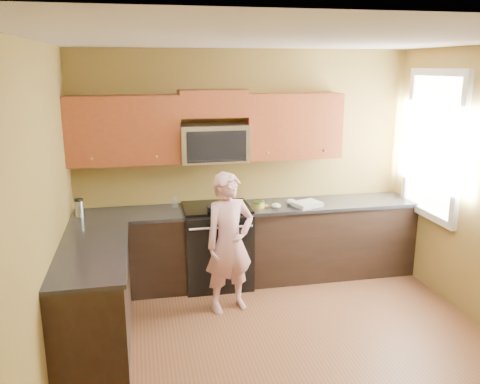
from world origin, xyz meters
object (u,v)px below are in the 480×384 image
object	(u,v)px
frying_pan	(219,211)
butter_tub	(259,208)
stove	(217,245)
microwave	(214,161)
woman	(229,243)
travel_mug	(80,216)

from	to	relation	value
frying_pan	butter_tub	xyz separation A→B (m)	(0.49, 0.13, -0.03)
stove	butter_tub	distance (m)	0.66
butter_tub	microwave	bearing A→B (deg)	158.91
stove	butter_tub	xyz separation A→B (m)	(0.49, -0.06, 0.45)
woman	butter_tub	size ratio (longest dim) A/B	11.09
stove	woman	distance (m)	0.71
woman	butter_tub	world-z (taller)	woman
butter_tub	travel_mug	world-z (taller)	travel_mug
stove	frying_pan	xyz separation A→B (m)	(-0.00, -0.19, 0.47)
frying_pan	microwave	bearing A→B (deg)	74.68
frying_pan	travel_mug	world-z (taller)	travel_mug
woman	frying_pan	distance (m)	0.51
travel_mug	woman	bearing A→B (deg)	-23.32
microwave	frying_pan	distance (m)	0.59
frying_pan	travel_mug	distance (m)	1.51
stove	butter_tub	world-z (taller)	butter_tub
microwave	frying_pan	xyz separation A→B (m)	(-0.00, -0.32, -0.50)
microwave	travel_mug	xyz separation A→B (m)	(-1.50, -0.12, -0.53)
stove	microwave	distance (m)	0.98
microwave	woman	world-z (taller)	microwave
microwave	woman	size ratio (longest dim) A/B	0.51
microwave	travel_mug	size ratio (longest dim) A/B	3.90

